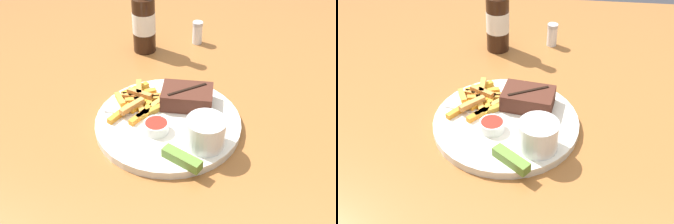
{
  "view_description": "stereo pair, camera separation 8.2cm",
  "coord_description": "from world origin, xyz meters",
  "views": [
    {
      "loc": [
        -0.01,
        -0.65,
        1.27
      ],
      "look_at": [
        0.0,
        0.0,
        0.76
      ],
      "focal_mm": 42.0,
      "sensor_mm": 36.0,
      "label": 1
    },
    {
      "loc": [
        0.07,
        -0.64,
        1.27
      ],
      "look_at": [
        0.0,
        0.0,
        0.76
      ],
      "focal_mm": 42.0,
      "sensor_mm": 36.0,
      "label": 2
    }
  ],
  "objects": [
    {
      "name": "steak_portion",
      "position": [
        0.04,
        0.05,
        0.76
      ],
      "size": [
        0.12,
        0.09,
        0.04
      ],
      "color": "#472319",
      "rests_on": "dinner_plate"
    },
    {
      "name": "fries_pile",
      "position": [
        -0.06,
        0.05,
        0.75
      ],
      "size": [
        0.15,
        0.15,
        0.02
      ],
      "color": "orange",
      "rests_on": "dinner_plate"
    },
    {
      "name": "pickle_spear",
      "position": [
        0.02,
        -0.13,
        0.75
      ],
      "size": [
        0.08,
        0.07,
        0.02
      ],
      "color": "#567A2D",
      "rests_on": "dinner_plate"
    },
    {
      "name": "coleslaw_cup",
      "position": [
        0.07,
        -0.08,
        0.77
      ],
      "size": [
        0.08,
        0.08,
        0.06
      ],
      "color": "white",
      "rests_on": "dinner_plate"
    },
    {
      "name": "fork_utensil",
      "position": [
        -0.08,
        0.02,
        0.74
      ],
      "size": [
        0.13,
        0.04,
        0.0
      ],
      "rotation": [
        0.0,
        0.0,
        6.06
      ],
      "color": "#B7B7BC",
      "rests_on": "dinner_plate"
    },
    {
      "name": "dinner_plate",
      "position": [
        0.0,
        0.0,
        0.73
      ],
      "size": [
        0.31,
        0.31,
        0.02
      ],
      "color": "silver",
      "rests_on": "dining_table"
    },
    {
      "name": "dipping_sauce_cup",
      "position": [
        -0.02,
        -0.04,
        0.75
      ],
      "size": [
        0.05,
        0.05,
        0.02
      ],
      "color": "silver",
      "rests_on": "dinner_plate"
    },
    {
      "name": "beer_bottle",
      "position": [
        -0.06,
        0.33,
        0.81
      ],
      "size": [
        0.06,
        0.06,
        0.25
      ],
      "color": "black",
      "rests_on": "dining_table"
    },
    {
      "name": "dining_table",
      "position": [
        0.0,
        0.0,
        0.66
      ],
      "size": [
        1.39,
        1.42,
        0.72
      ],
      "color": "#935B2D",
      "rests_on": "ground_plane"
    },
    {
      "name": "salt_shaker",
      "position": [
        0.09,
        0.37,
        0.75
      ],
      "size": [
        0.03,
        0.03,
        0.07
      ],
      "color": "white",
      "rests_on": "dining_table"
    }
  ]
}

